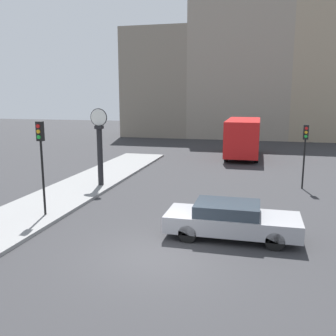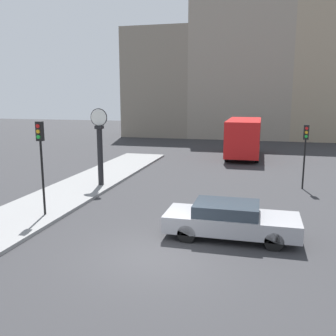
% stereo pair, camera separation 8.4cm
% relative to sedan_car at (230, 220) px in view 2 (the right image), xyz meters
% --- Properties ---
extents(ground_plane, '(120.00, 120.00, 0.00)m').
position_rel_sedan_car_xyz_m(ground_plane, '(-2.15, -2.14, -0.65)').
color(ground_plane, '#2D2D30').
extents(sidewalk_corner, '(3.27, 20.89, 0.14)m').
position_rel_sedan_car_xyz_m(sidewalk_corner, '(-8.38, 6.31, -0.58)').
color(sidewalk_corner, gray).
rests_on(sidewalk_corner, ground_plane).
extents(building_row, '(26.62, 5.00, 16.58)m').
position_rel_sedan_car_xyz_m(building_row, '(-1.44, 32.04, 7.15)').
color(building_row, gray).
rests_on(building_row, ground_plane).
extents(sedan_car, '(4.60, 1.81, 1.25)m').
position_rel_sedan_car_xyz_m(sedan_car, '(0.00, 0.00, 0.00)').
color(sedan_car, '#9E9EA3').
rests_on(sedan_car, ground_plane).
extents(bus_distant, '(2.54, 7.05, 3.04)m').
position_rel_sedan_car_xyz_m(bus_distant, '(-0.45, 17.77, 1.07)').
color(bus_distant, red).
rests_on(bus_distant, ground_plane).
extents(traffic_light_near, '(0.26, 0.24, 3.77)m').
position_rel_sedan_car_xyz_m(traffic_light_near, '(-7.50, 0.36, 2.19)').
color(traffic_light_near, black).
rests_on(traffic_light_near, sidewalk_corner).
extents(traffic_light_far, '(0.26, 0.24, 3.41)m').
position_rel_sedan_car_xyz_m(traffic_light_far, '(3.16, 7.99, 1.80)').
color(traffic_light_far, black).
rests_on(traffic_light_far, ground_plane).
extents(street_clock, '(0.93, 0.38, 4.10)m').
position_rel_sedan_car_xyz_m(street_clock, '(-7.41, 5.70, 1.57)').
color(street_clock, black).
rests_on(street_clock, sidewalk_corner).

